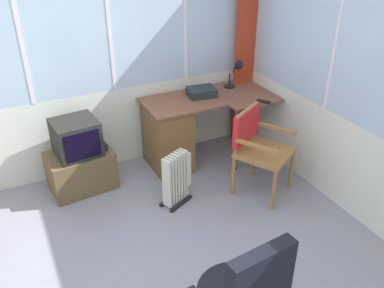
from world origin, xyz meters
TOP-DOWN VIEW (x-y plane):
  - north_window_panel at (-0.00, 2.06)m, footprint 4.15×0.07m
  - curtain_corner at (1.97, 1.93)m, footprint 0.26×0.08m
  - desk at (0.93, 1.70)m, footprint 1.42×0.76m
  - desk_lamp at (1.79, 1.79)m, footprint 0.22×0.19m
  - tv_remote at (1.81, 1.28)m, footprint 0.12×0.15m
  - paper_tray at (1.30, 1.75)m, footprint 0.33×0.27m
  - wooden_armchair at (1.47, 0.93)m, footprint 0.65×0.66m
  - tv_on_stand at (-0.11, 1.71)m, footprint 0.68×0.50m
  - space_heater at (0.68, 1.05)m, footprint 0.37×0.29m

SIDE VIEW (x-z plane):
  - space_heater at x=0.68m, z-range 0.00..0.55m
  - tv_on_stand at x=-0.11m, z-range -0.04..0.73m
  - desk at x=0.93m, z-range 0.03..0.79m
  - wooden_armchair at x=1.47m, z-range 0.13..1.00m
  - tv_remote at x=1.81m, z-range 0.76..0.79m
  - paper_tray at x=1.30m, z-range 0.76..0.85m
  - desk_lamp at x=1.79m, z-range 0.81..1.13m
  - curtain_corner at x=1.97m, z-range 0.00..2.43m
  - north_window_panel at x=0.00m, z-range 0.00..2.53m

